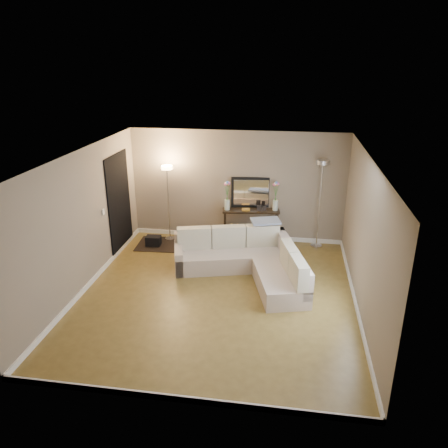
# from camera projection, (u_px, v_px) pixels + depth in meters

# --- Properties ---
(floor) EXTENTS (5.00, 5.50, 0.01)m
(floor) POSITION_uv_depth(u_px,v_px,m) (217.00, 295.00, 8.11)
(floor) COLOR olive
(floor) RESTS_ON ground
(ceiling) EXTENTS (5.00, 5.50, 0.01)m
(ceiling) POSITION_uv_depth(u_px,v_px,m) (217.00, 156.00, 7.17)
(ceiling) COLOR white
(ceiling) RESTS_ON ground
(wall_back) EXTENTS (5.00, 0.02, 2.60)m
(wall_back) POSITION_uv_depth(u_px,v_px,m) (237.00, 186.00, 10.18)
(wall_back) COLOR gray
(wall_back) RESTS_ON ground
(wall_front) EXTENTS (5.00, 0.02, 2.60)m
(wall_front) POSITION_uv_depth(u_px,v_px,m) (177.00, 316.00, 5.09)
(wall_front) COLOR gray
(wall_front) RESTS_ON ground
(wall_left) EXTENTS (0.02, 5.50, 2.60)m
(wall_left) POSITION_uv_depth(u_px,v_px,m) (82.00, 222.00, 8.00)
(wall_left) COLOR gray
(wall_left) RESTS_ON ground
(wall_right) EXTENTS (0.02, 5.50, 2.60)m
(wall_right) POSITION_uv_depth(u_px,v_px,m) (365.00, 238.00, 7.28)
(wall_right) COLOR gray
(wall_right) RESTS_ON ground
(baseboard_back) EXTENTS (5.00, 0.03, 0.10)m
(baseboard_back) POSITION_uv_depth(u_px,v_px,m) (236.00, 236.00, 10.61)
(baseboard_back) COLOR white
(baseboard_back) RESTS_ON ground
(baseboard_front) EXTENTS (5.00, 0.03, 0.10)m
(baseboard_front) POSITION_uv_depth(u_px,v_px,m) (182.00, 399.00, 5.56)
(baseboard_front) COLOR white
(baseboard_front) RESTS_ON ground
(baseboard_left) EXTENTS (0.03, 5.50, 0.10)m
(baseboard_left) POSITION_uv_depth(u_px,v_px,m) (91.00, 282.00, 8.44)
(baseboard_left) COLOR white
(baseboard_left) RESTS_ON ground
(baseboard_right) EXTENTS (0.03, 5.50, 0.10)m
(baseboard_right) POSITION_uv_depth(u_px,v_px,m) (355.00, 303.00, 7.73)
(baseboard_right) COLOR white
(baseboard_right) RESTS_ON ground
(doorway) EXTENTS (0.02, 1.20, 2.20)m
(doorway) POSITION_uv_depth(u_px,v_px,m) (119.00, 203.00, 9.63)
(doorway) COLOR black
(doorway) RESTS_ON ground
(switch_plate) EXTENTS (0.02, 0.08, 0.12)m
(switch_plate) POSITION_uv_depth(u_px,v_px,m) (103.00, 212.00, 8.81)
(switch_plate) COLOR white
(switch_plate) RESTS_ON ground
(sectional_sofa) EXTENTS (2.86, 2.39, 0.83)m
(sectional_sofa) POSITION_uv_depth(u_px,v_px,m) (249.00, 260.00, 8.78)
(sectional_sofa) COLOR #C5B1A0
(sectional_sofa) RESTS_ON floor
(throw_blanket) EXTENTS (0.67, 0.51, 0.08)m
(throw_blanket) POSITION_uv_depth(u_px,v_px,m) (266.00, 221.00, 9.15)
(throw_blanket) COLOR gray
(throw_blanket) RESTS_ON sectional_sofa
(console_table) EXTENTS (1.35, 0.51, 0.81)m
(console_table) POSITION_uv_depth(u_px,v_px,m) (247.00, 224.00, 10.24)
(console_table) COLOR black
(console_table) RESTS_ON floor
(leaning_mirror) EXTENTS (0.93, 0.15, 0.73)m
(leaning_mirror) POSITION_uv_depth(u_px,v_px,m) (251.00, 192.00, 10.14)
(leaning_mirror) COLOR black
(leaning_mirror) RESTS_ON console_table
(table_decor) EXTENTS (0.56, 0.14, 0.13)m
(table_decor) POSITION_uv_depth(u_px,v_px,m) (251.00, 209.00, 10.07)
(table_decor) COLOR #C18322
(table_decor) RESTS_ON console_table
(flower_vase_left) EXTENTS (0.16, 0.14, 0.69)m
(flower_vase_left) POSITION_uv_depth(u_px,v_px,m) (227.00, 198.00, 10.03)
(flower_vase_left) COLOR silver
(flower_vase_left) RESTS_ON console_table
(flower_vase_right) EXTENTS (0.16, 0.14, 0.69)m
(flower_vase_right) POSITION_uv_depth(u_px,v_px,m) (276.00, 198.00, 9.99)
(flower_vase_right) COLOR silver
(flower_vase_right) RESTS_ON console_table
(floor_lamp_lit) EXTENTS (0.27, 0.27, 1.81)m
(floor_lamp_lit) POSITION_uv_depth(u_px,v_px,m) (168.00, 188.00, 10.10)
(floor_lamp_lit) COLOR silver
(floor_lamp_lit) RESTS_ON floor
(floor_lamp_unlit) EXTENTS (0.31, 0.31, 2.04)m
(floor_lamp_unlit) POSITION_uv_depth(u_px,v_px,m) (321.00, 187.00, 9.64)
(floor_lamp_unlit) COLOR silver
(floor_lamp_unlit) RESTS_ON floor
(charcoal_rug) EXTENTS (1.23, 0.95, 0.02)m
(charcoal_rug) POSITION_uv_depth(u_px,v_px,m) (163.00, 244.00, 10.25)
(charcoal_rug) COLOR black
(charcoal_rug) RESTS_ON floor
(black_bag) EXTENTS (0.35, 0.25, 0.22)m
(black_bag) POSITION_uv_depth(u_px,v_px,m) (153.00, 241.00, 10.13)
(black_bag) COLOR black
(black_bag) RESTS_ON charcoal_rug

